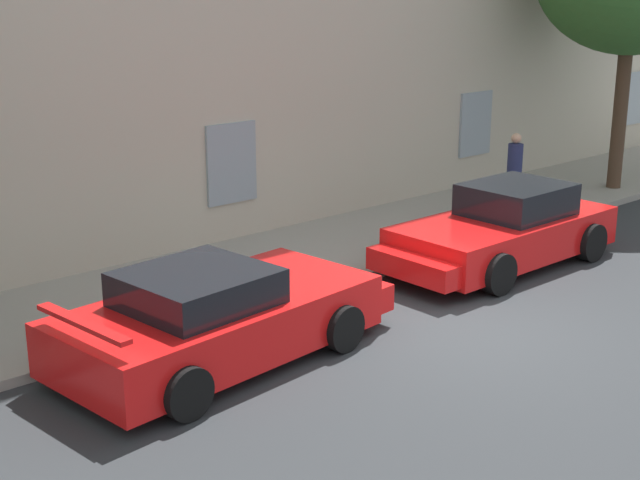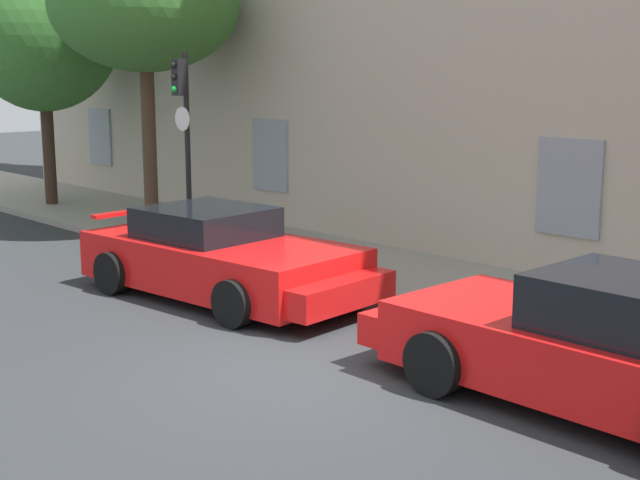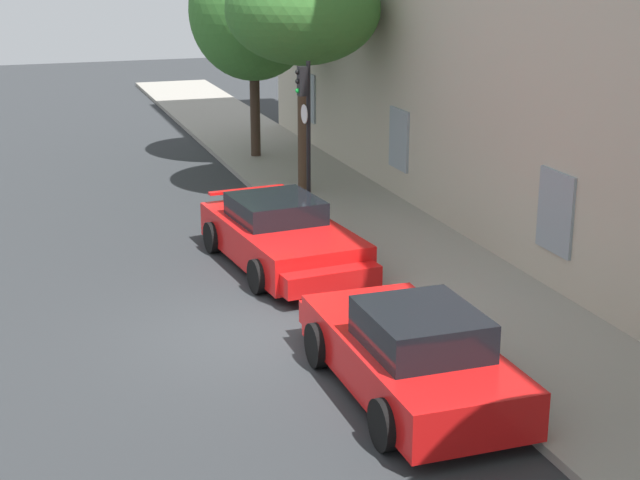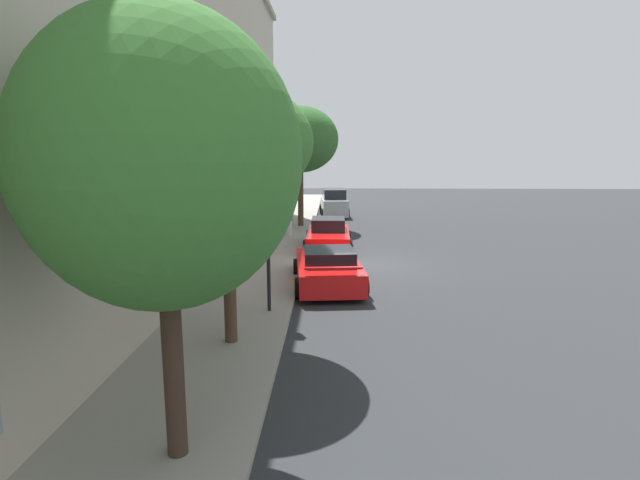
# 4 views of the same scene
# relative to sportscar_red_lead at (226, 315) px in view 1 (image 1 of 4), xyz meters

# --- Properties ---
(ground_plane) EXTENTS (80.00, 80.00, 0.00)m
(ground_plane) POSITION_rel_sportscar_red_lead_xyz_m (3.16, -1.48, -0.59)
(ground_plane) COLOR #2B2D30
(sidewalk) EXTENTS (60.00, 3.22, 0.14)m
(sidewalk) POSITION_rel_sportscar_red_lead_xyz_m (3.16, 2.57, -0.52)
(sidewalk) COLOR gray
(sidewalk) RESTS_ON ground
(sportscar_red_lead) EXTENTS (4.92, 2.57, 1.32)m
(sportscar_red_lead) POSITION_rel_sportscar_red_lead_xyz_m (0.00, 0.00, 0.00)
(sportscar_red_lead) COLOR red
(sportscar_red_lead) RESTS_ON ground
(sportscar_yellow_flank) EXTENTS (4.72, 2.12, 1.41)m
(sportscar_yellow_flank) POSITION_rel_sportscar_red_lead_xyz_m (5.92, 0.05, 0.03)
(sportscar_yellow_flank) COLOR red
(sportscar_yellow_flank) RESTS_ON ground
(pedestrian_admiring) EXTENTS (0.44, 0.44, 1.63)m
(pedestrian_admiring) POSITION_rel_sportscar_red_lead_xyz_m (9.09, 2.09, 0.39)
(pedestrian_admiring) COLOR silver
(pedestrian_admiring) RESTS_ON sidewalk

